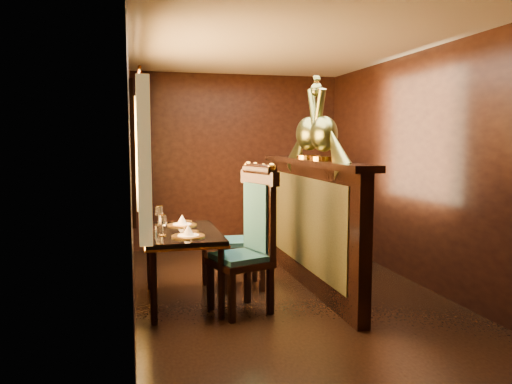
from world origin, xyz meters
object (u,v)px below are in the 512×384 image
Objects in this scene: chair_right at (252,223)px; peacock_right at (309,119)px; chair_left at (252,234)px; dining_table at (181,238)px; peacock_left at (324,118)px.

peacock_right is at bearing -4.69° from chair_right.
chair_left is 0.72m from chair_right.
dining_table is 1.44× the size of peacock_left.
chair_right is at bearing 173.80° from peacock_right.
dining_table is at bearing -168.49° from peacock_right.
chair_right is at bearing 58.09° from chair_left.
peacock_left is at bearing -3.17° from chair_left.
peacock_left reaches higher than dining_table.
chair_left is at bearing -30.10° from dining_table.
chair_left is 1.47m from peacock_right.
chair_left is at bearing -101.91° from chair_right.
peacock_right is (1.38, 0.28, 1.15)m from dining_table.
peacock_right reaches higher than chair_left.
chair_right reaches higher than dining_table.
chair_right is at bearing 140.99° from peacock_left.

